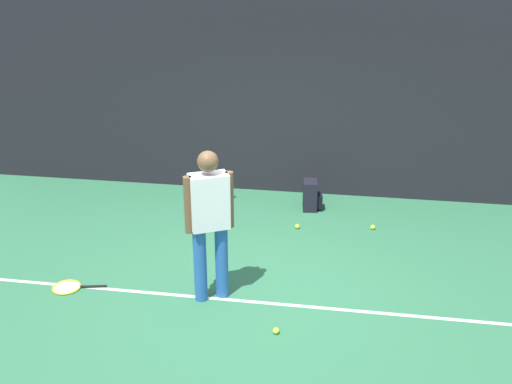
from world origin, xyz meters
TOP-DOWN VIEW (x-y plane):
  - ground_plane at (0.00, 0.00)m, footprint 12.00×12.00m
  - back_fence at (0.00, 3.00)m, footprint 10.00×0.10m
  - court_line at (0.00, -0.33)m, footprint 9.00×0.05m
  - tennis_player at (-0.38, -0.31)m, footprint 0.48×0.38m
  - tennis_racket at (-2.03, -0.38)m, footprint 0.64×0.39m
  - backpack at (0.51, 2.32)m, footprint 0.31×0.32m
  - tennis_ball_near_player at (1.41, 1.75)m, footprint 0.07×0.07m
  - tennis_ball_by_fence at (0.38, 1.61)m, footprint 0.07×0.07m
  - tennis_ball_mid_court at (0.41, -0.87)m, footprint 0.07×0.07m
  - water_bottle at (-0.75, 2.50)m, footprint 0.07×0.07m

SIDE VIEW (x-z plane):
  - ground_plane at x=0.00m, z-range 0.00..0.00m
  - court_line at x=0.00m, z-range 0.00..0.00m
  - tennis_racket at x=-2.03m, z-range 0.00..0.03m
  - tennis_ball_near_player at x=1.41m, z-range 0.00..0.07m
  - tennis_ball_by_fence at x=0.38m, z-range 0.00..0.07m
  - tennis_ball_mid_court at x=0.41m, z-range 0.00..0.07m
  - water_bottle at x=-0.75m, z-range 0.00..0.25m
  - backpack at x=0.51m, z-range -0.01..0.43m
  - tennis_player at x=-0.38m, z-range 0.12..1.82m
  - back_fence at x=0.00m, z-range 0.00..2.98m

